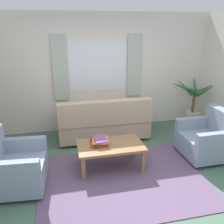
{
  "coord_description": "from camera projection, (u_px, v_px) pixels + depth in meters",
  "views": [
    {
      "loc": [
        -0.88,
        -3.14,
        2.32
      ],
      "look_at": [
        -0.02,
        0.7,
        0.9
      ],
      "focal_mm": 38.83,
      "sensor_mm": 36.0,
      "label": 1
    }
  ],
  "objects": [
    {
      "name": "ground_plane",
      "position": [
        123.0,
        180.0,
        3.85
      ],
      "size": [
        6.24,
        6.24,
        0.0
      ],
      "primitive_type": "plane",
      "color": "#476B56"
    },
    {
      "name": "wall_back",
      "position": [
        98.0,
        73.0,
        5.49
      ],
      "size": [
        5.32,
        0.12,
        2.6
      ],
      "primitive_type": "cube",
      "color": "silver",
      "rests_on": "ground_plane"
    },
    {
      "name": "window_with_curtains",
      "position": [
        98.0,
        67.0,
        5.36
      ],
      "size": [
        1.98,
        0.07,
        1.4
      ],
      "color": "white"
    },
    {
      "name": "area_rug",
      "position": [
        123.0,
        180.0,
        3.85
      ],
      "size": [
        2.59,
        1.96,
        0.01
      ],
      "primitive_type": "cube",
      "color": "#604C6B",
      "rests_on": "ground_plane"
    },
    {
      "name": "couch",
      "position": [
        104.0,
        122.0,
        5.15
      ],
      "size": [
        1.9,
        0.82,
        0.92
      ],
      "rotation": [
        0.0,
        0.0,
        3.14
      ],
      "color": "tan",
      "rests_on": "ground_plane"
    },
    {
      "name": "armchair_left",
      "position": [
        12.0,
        167.0,
        3.57
      ],
      "size": [
        0.89,
        0.9,
        0.88
      ],
      "rotation": [
        0.0,
        0.0,
        1.49
      ],
      "color": "gray",
      "rests_on": "ground_plane"
    },
    {
      "name": "armchair_right",
      "position": [
        208.0,
        139.0,
        4.45
      ],
      "size": [
        0.83,
        0.85,
        0.88
      ],
      "rotation": [
        0.0,
        0.0,
        -1.56
      ],
      "color": "gray",
      "rests_on": "ground_plane"
    },
    {
      "name": "coffee_table",
      "position": [
        110.0,
        148.0,
        4.07
      ],
      "size": [
        1.1,
        0.64,
        0.44
      ],
      "color": "olive",
      "rests_on": "ground_plane"
    },
    {
      "name": "book_stack_on_table",
      "position": [
        100.0,
        141.0,
        4.03
      ],
      "size": [
        0.31,
        0.33,
        0.11
      ],
      "color": "#B23833",
      "rests_on": "coffee_table"
    },
    {
      "name": "potted_plant",
      "position": [
        193.0,
        105.0,
        5.76
      ],
      "size": [
        1.2,
        1.02,
        1.2
      ],
      "color": "#B7B2A8",
      "rests_on": "ground_plane"
    }
  ]
}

